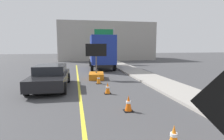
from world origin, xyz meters
The scene contains 11 objects.
sidewalk_curb centered at (5.44, 6.00, 0.07)m, with size 2.25×48.00×0.14m, color #9E9991.
lane_center_stripe centered at (0.00, 6.00, 0.00)m, with size 0.14×36.00×0.01m, color yellow.
arrow_board_trailer centered at (1.41, 13.53, 0.48)m, with size 1.60×1.92×2.70m.
box_truck centered at (2.74, 19.77, 1.91)m, with size 2.85×6.62×3.59m.
pickup_car centered at (-1.68, 10.90, 0.70)m, with size 2.24×4.97×1.38m.
highway_guide_sign centered at (4.45, 25.16, 3.42)m, with size 2.79×0.27×5.00m.
far_building_block centered at (5.48, 34.66, 3.27)m, with size 16.61×9.56×6.55m, color gray.
traffic_cone_near_sign centered at (2.18, 3.27, 0.29)m, with size 0.36×0.36×0.59m.
traffic_cone_mid_lane centered at (1.80, 6.03, 0.31)m, with size 0.36×0.36×0.64m.
traffic_cone_far_lane centered at (1.47, 8.83, 0.31)m, with size 0.36×0.36×0.63m.
traffic_cone_curbside centered at (1.34, 11.57, 0.33)m, with size 0.36×0.36×0.67m.
Camera 1 is at (-0.23, -0.79, 2.57)m, focal length 30.02 mm.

